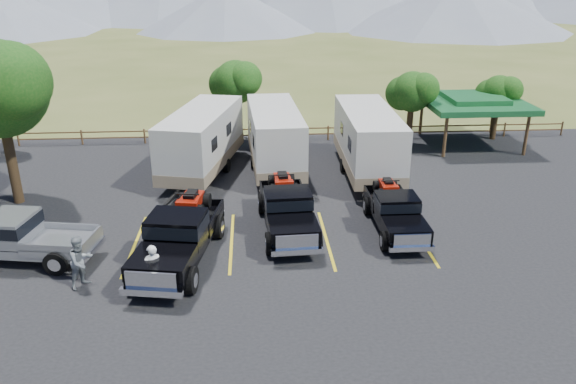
{
  "coord_description": "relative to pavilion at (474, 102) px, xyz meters",
  "views": [
    {
      "loc": [
        -1.03,
        -17.12,
        10.8
      ],
      "look_at": [
        0.48,
        5.56,
        1.6
      ],
      "focal_mm": 35.0,
      "sensor_mm": 36.0,
      "label": 1
    }
  ],
  "objects": [
    {
      "name": "pickup_silver",
      "position": [
        -23.24,
        -13.95,
        -1.77
      ],
      "size": [
        6.54,
        3.02,
        1.89
      ],
      "rotation": [
        0.0,
        0.0,
        -1.74
      ],
      "color": "gray",
      "rests_on": "asphalt_lot"
    },
    {
      "name": "person_a",
      "position": [
        -17.59,
        -16.76,
        -1.81
      ],
      "size": [
        0.81,
        0.69,
        1.87
      ],
      "primitive_type": "imported",
      "rotation": [
        0.0,
        0.0,
        3.56
      ],
      "color": "white",
      "rests_on": "asphalt_lot"
    },
    {
      "name": "tree_ne_a",
      "position": [
        -4.03,
        0.01,
        0.69
      ],
      "size": [
        3.11,
        2.92,
        4.76
      ],
      "color": "black",
      "rests_on": "ground"
    },
    {
      "name": "trailer_center",
      "position": [
        -12.78,
        -4.06,
        -0.93
      ],
      "size": [
        3.02,
        10.04,
        3.48
      ],
      "rotation": [
        0.0,
        0.0,
        0.05
      ],
      "color": "silver",
      "rests_on": "asphalt_lot"
    },
    {
      "name": "tree_nw_small",
      "position": [
        -29.02,
        0.01,
        -0.01
      ],
      "size": [
        2.59,
        2.43,
        3.85
      ],
      "color": "black",
      "rests_on": "ground"
    },
    {
      "name": "person_b",
      "position": [
        -20.23,
        -16.12,
        -1.77
      ],
      "size": [
        1.17,
        1.21,
        1.96
      ],
      "primitive_type": "imported",
      "rotation": [
        0.0,
        0.0,
        0.92
      ],
      "color": "slate",
      "rests_on": "asphalt_lot"
    },
    {
      "name": "rig_center",
      "position": [
        -12.59,
        -11.94,
        -1.73
      ],
      "size": [
        2.51,
        6.44,
        2.12
      ],
      "rotation": [
        0.0,
        0.0,
        0.05
      ],
      "color": "black",
      "rests_on": "asphalt_lot"
    },
    {
      "name": "rig_left",
      "position": [
        -16.92,
        -14.38,
        -1.66
      ],
      "size": [
        3.29,
        7.06,
        2.27
      ],
      "rotation": [
        0.0,
        0.0,
        -0.17
      ],
      "color": "black",
      "rests_on": "asphalt_lot"
    },
    {
      "name": "ground",
      "position": [
        -13.0,
        -17.0,
        -2.79
      ],
      "size": [
        320.0,
        320.0,
        0.0
      ],
      "primitive_type": "plane",
      "color": "#475323",
      "rests_on": "ground"
    },
    {
      "name": "trailer_right",
      "position": [
        -7.76,
        -5.15,
        -0.88
      ],
      "size": [
        2.81,
        10.25,
        3.56
      ],
      "rotation": [
        0.0,
        0.0,
        -0.02
      ],
      "color": "silver",
      "rests_on": "asphalt_lot"
    },
    {
      "name": "pavilion",
      "position": [
        0.0,
        0.0,
        0.0
      ],
      "size": [
        6.2,
        6.2,
        3.22
      ],
      "color": "brown",
      "rests_on": "ground"
    },
    {
      "name": "tree_north",
      "position": [
        -15.03,
        2.02,
        1.05
      ],
      "size": [
        3.46,
        3.24,
        5.25
      ],
      "color": "black",
      "rests_on": "ground"
    },
    {
      "name": "stall_lines",
      "position": [
        -13.0,
        -13.0,
        -2.74
      ],
      "size": [
        12.12,
        5.5,
        0.01
      ],
      "color": "gold",
      "rests_on": "asphalt_lot"
    },
    {
      "name": "trailer_left",
      "position": [
        -16.77,
        -4.38,
        -0.91
      ],
      "size": [
        4.4,
        10.14,
        3.52
      ],
      "rotation": [
        0.0,
        0.0,
        -0.23
      ],
      "color": "silver",
      "rests_on": "asphalt_lot"
    },
    {
      "name": "rail_fence",
      "position": [
        -11.0,
        1.5,
        -2.18
      ],
      "size": [
        36.12,
        0.12,
        1.0
      ],
      "color": "brown",
      "rests_on": "ground"
    },
    {
      "name": "rig_right",
      "position": [
        -7.92,
        -12.23,
        -1.84
      ],
      "size": [
        1.99,
        5.62,
        1.88
      ],
      "rotation": [
        0.0,
        0.0,
        -0.0
      ],
      "color": "black",
      "rests_on": "asphalt_lot"
    },
    {
      "name": "asphalt_lot",
      "position": [
        -13.0,
        -14.0,
        -2.77
      ],
      "size": [
        44.0,
        34.0,
        0.04
      ],
      "primitive_type": "cube",
      "color": "black",
      "rests_on": "ground"
    },
    {
      "name": "tree_ne_b",
      "position": [
        1.98,
        1.01,
        0.34
      ],
      "size": [
        2.77,
        2.59,
        4.27
      ],
      "color": "black",
      "rests_on": "ground"
    }
  ]
}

